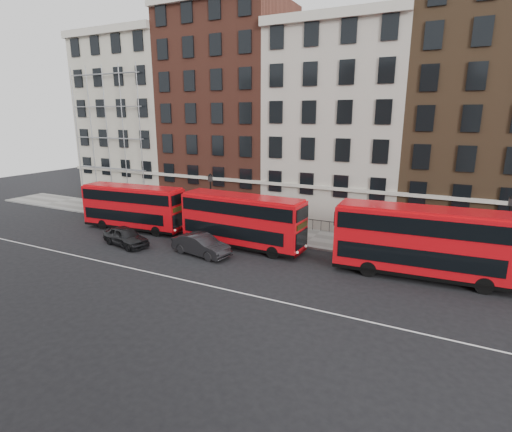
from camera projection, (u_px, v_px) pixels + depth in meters
The scene contains 13 objects.
ground at pixel (260, 282), 26.09m from camera, with size 120.00×120.00×0.00m, color black.
pavement at pixel (313, 238), 35.13m from camera, with size 80.00×5.00×0.15m, color slate.
kerb at pixel (303, 246), 32.97m from camera, with size 80.00×0.30×0.16m, color gray.
road_centre_line at pixel (245, 294), 24.36m from camera, with size 70.00×0.12×0.01m, color white.
building_terrace at pixel (338, 119), 39.13m from camera, with size 64.00×11.95×22.00m.
bus_a at pixel (133, 206), 37.44m from camera, with size 10.18×3.27×4.21m.
bus_b at pixel (242, 220), 32.28m from camera, with size 10.50×2.88×4.37m.
bus_c at pixel (423, 241), 26.23m from camera, with size 11.52×3.46×4.77m.
car_rear at pixel (126, 236), 33.21m from camera, with size 1.86×4.63×1.58m, color black.
car_front at pixel (201, 245), 30.93m from camera, with size 1.73×4.96×1.63m, color #232326.
lamp_post_left at pixel (211, 199), 36.77m from camera, with size 0.44×0.44×5.33m.
lamp_post_right at pixel (507, 229), 27.04m from camera, with size 0.44×0.44×5.33m.
iron_railings at pixel (321, 226), 36.89m from camera, with size 6.60×0.06×1.00m, color black, non-canonical shape.
Camera 1 is at (10.76, -21.68, 10.64)m, focal length 28.00 mm.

